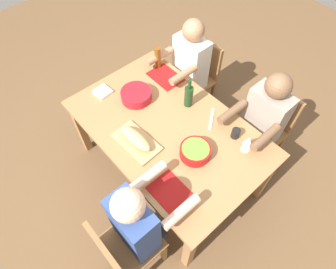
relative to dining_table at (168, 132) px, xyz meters
name	(u,v)px	position (x,y,z in m)	size (l,w,h in m)	color
ground_plane	(168,169)	(0.00, 0.00, -0.66)	(8.00, 8.00, 0.00)	brown
dining_table	(168,132)	(0.00, 0.00, 0.00)	(1.68, 1.07, 0.74)	#9E7044
chair_far_left	(122,249)	(-0.46, 0.86, -0.18)	(0.40, 0.40, 0.85)	olive
diner_far_left	(139,223)	(-0.46, 0.67, 0.04)	(0.41, 0.53, 1.20)	#2D2D38
chair_near_left	(267,124)	(-0.46, -0.86, -0.18)	(0.40, 0.40, 0.85)	olive
diner_near_left	(261,121)	(-0.46, -0.67, 0.04)	(0.41, 0.53, 1.20)	#2D2D38
chair_near_right	(199,74)	(0.46, -0.86, -0.18)	(0.40, 0.40, 0.85)	olive
diner_near_right	(188,66)	(0.46, -0.67, 0.04)	(0.41, 0.53, 1.20)	#2D2D38
serving_bowl_greens	(136,95)	(0.43, 0.00, 0.13)	(0.27, 0.27, 0.09)	#B21923
serving_bowl_salad	(195,151)	(-0.34, 0.02, 0.13)	(0.24, 0.24, 0.09)	red
cutting_board	(136,142)	(0.05, 0.30, 0.09)	(0.40, 0.22, 0.02)	tan
bread_loaf	(136,138)	(0.05, 0.30, 0.14)	(0.32, 0.11, 0.09)	tan
wine_bottle	(189,96)	(0.07, -0.30, 0.19)	(0.08, 0.08, 0.29)	#193819
beer_bottle	(158,58)	(0.62, -0.42, 0.19)	(0.06, 0.06, 0.22)	brown
wine_glass	(248,141)	(-0.57, -0.31, 0.19)	(0.08, 0.08, 0.17)	silver
placemat_far_left	(171,193)	(-0.46, 0.38, 0.08)	(0.32, 0.23, 0.01)	maroon
cup_near_left	(236,133)	(-0.43, -0.35, 0.12)	(0.07, 0.07, 0.09)	black
placemat_near_right	(165,77)	(0.46, -0.38, 0.08)	(0.32, 0.23, 0.01)	maroon
carving_knife	(211,119)	(-0.18, -0.33, 0.08)	(0.23, 0.02, 0.01)	silver
napkin_stack	(103,92)	(0.69, 0.19, 0.09)	(0.14, 0.14, 0.02)	white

